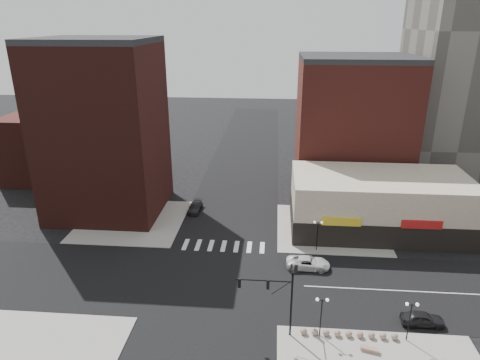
{
  "coord_description": "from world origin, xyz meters",
  "views": [
    {
      "loc": [
        6.23,
        -41.16,
        28.19
      ],
      "look_at": [
        2.42,
        4.07,
        11.0
      ],
      "focal_mm": 32.0,
      "sensor_mm": 36.0,
      "label": 1
    }
  ],
  "objects_px": {
    "traffic_signal": "(281,289)",
    "street_lamp_se_b": "(411,312)",
    "dark_sedan_north": "(195,207)",
    "street_lamp_ne": "(318,228)",
    "dark_sedan_east": "(422,319)",
    "stone_bench": "(369,349)",
    "street_lamp_se_a": "(322,307)",
    "white_suv": "(308,263)"
  },
  "relations": [
    {
      "from": "street_lamp_se_b",
      "to": "street_lamp_se_a",
      "type": "bearing_deg",
      "value": 180.0
    },
    {
      "from": "street_lamp_se_b",
      "to": "dark_sedan_north",
      "type": "xyz_separation_m",
      "value": [
        -24.83,
        26.78,
        -2.65
      ]
    },
    {
      "from": "street_lamp_ne",
      "to": "traffic_signal",
      "type": "bearing_deg",
      "value": -106.75
    },
    {
      "from": "street_lamp_se_a",
      "to": "street_lamp_se_b",
      "type": "relative_size",
      "value": 1.0
    },
    {
      "from": "street_lamp_ne",
      "to": "white_suv",
      "type": "relative_size",
      "value": 0.8
    },
    {
      "from": "street_lamp_ne",
      "to": "dark_sedan_east",
      "type": "bearing_deg",
      "value": -55.95
    },
    {
      "from": "street_lamp_se_a",
      "to": "white_suv",
      "type": "xyz_separation_m",
      "value": [
        -0.34,
        11.79,
        -2.57
      ]
    },
    {
      "from": "dark_sedan_east",
      "to": "dark_sedan_north",
      "type": "distance_m",
      "value": 36.32
    },
    {
      "from": "street_lamp_se_b",
      "to": "white_suv",
      "type": "distance_m",
      "value": 14.67
    },
    {
      "from": "dark_sedan_east",
      "to": "street_lamp_ne",
      "type": "bearing_deg",
      "value": 33.53
    },
    {
      "from": "white_suv",
      "to": "dark_sedan_north",
      "type": "distance_m",
      "value": 22.29
    },
    {
      "from": "white_suv",
      "to": "dark_sedan_east",
      "type": "relative_size",
      "value": 1.26
    },
    {
      "from": "street_lamp_se_a",
      "to": "dark_sedan_east",
      "type": "height_order",
      "value": "street_lamp_se_a"
    },
    {
      "from": "street_lamp_se_a",
      "to": "street_lamp_se_b",
      "type": "distance_m",
      "value": 8.0
    },
    {
      "from": "stone_bench",
      "to": "traffic_signal",
      "type": "bearing_deg",
      "value": -178.03
    },
    {
      "from": "street_lamp_se_b",
      "to": "white_suv",
      "type": "relative_size",
      "value": 0.8
    },
    {
      "from": "street_lamp_se_b",
      "to": "street_lamp_ne",
      "type": "bearing_deg",
      "value": 113.63
    },
    {
      "from": "white_suv",
      "to": "stone_bench",
      "type": "xyz_separation_m",
      "value": [
        4.62,
        -13.55,
        -0.4
      ]
    },
    {
      "from": "dark_sedan_north",
      "to": "traffic_signal",
      "type": "bearing_deg",
      "value": -61.52
    },
    {
      "from": "traffic_signal",
      "to": "dark_sedan_east",
      "type": "distance_m",
      "value": 14.73
    },
    {
      "from": "street_lamp_ne",
      "to": "stone_bench",
      "type": "bearing_deg",
      "value": -79.55
    },
    {
      "from": "street_lamp_ne",
      "to": "dark_sedan_east",
      "type": "xyz_separation_m",
      "value": [
        9.15,
        -13.53,
        -2.59
      ]
    },
    {
      "from": "traffic_signal",
      "to": "dark_sedan_north",
      "type": "height_order",
      "value": "traffic_signal"
    },
    {
      "from": "dark_sedan_east",
      "to": "stone_bench",
      "type": "xyz_separation_m",
      "value": [
        -5.87,
        -4.22,
        -0.38
      ]
    },
    {
      "from": "dark_sedan_east",
      "to": "white_suv",
      "type": "bearing_deg",
      "value": 47.84
    },
    {
      "from": "white_suv",
      "to": "traffic_signal",
      "type": "bearing_deg",
      "value": 164.36
    },
    {
      "from": "street_lamp_se_b",
      "to": "street_lamp_ne",
      "type": "xyz_separation_m",
      "value": [
        -7.0,
        16.0,
        0.0
      ]
    },
    {
      "from": "dark_sedan_north",
      "to": "street_lamp_se_a",
      "type": "bearing_deg",
      "value": -55.52
    },
    {
      "from": "street_lamp_se_b",
      "to": "dark_sedan_north",
      "type": "height_order",
      "value": "street_lamp_se_b"
    },
    {
      "from": "traffic_signal",
      "to": "street_lamp_ne",
      "type": "height_order",
      "value": "traffic_signal"
    },
    {
      "from": "dark_sedan_east",
      "to": "street_lamp_se_b",
      "type": "bearing_deg",
      "value": 138.46
    },
    {
      "from": "street_lamp_ne",
      "to": "dark_sedan_north",
      "type": "relative_size",
      "value": 0.94
    },
    {
      "from": "traffic_signal",
      "to": "street_lamp_se_b",
      "type": "distance_m",
      "value": 11.88
    },
    {
      "from": "traffic_signal",
      "to": "street_lamp_se_b",
      "type": "relative_size",
      "value": 1.87
    },
    {
      "from": "stone_bench",
      "to": "dark_sedan_north",
      "type": "bearing_deg",
      "value": 141.92
    },
    {
      "from": "street_lamp_se_a",
      "to": "dark_sedan_north",
      "type": "height_order",
      "value": "street_lamp_se_a"
    },
    {
      "from": "traffic_signal",
      "to": "street_lamp_se_b",
      "type": "height_order",
      "value": "traffic_signal"
    },
    {
      "from": "street_lamp_ne",
      "to": "dark_sedan_north",
      "type": "xyz_separation_m",
      "value": [
        -17.83,
        10.78,
        -2.65
      ]
    },
    {
      "from": "street_lamp_se_a",
      "to": "dark_sedan_east",
      "type": "bearing_deg",
      "value": 13.67
    },
    {
      "from": "dark_sedan_east",
      "to": "stone_bench",
      "type": "distance_m",
      "value": 7.24
    },
    {
      "from": "traffic_signal",
      "to": "dark_sedan_north",
      "type": "bearing_deg",
      "value": 116.16
    },
    {
      "from": "traffic_signal",
      "to": "street_lamp_se_a",
      "type": "relative_size",
      "value": 1.87
    }
  ]
}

